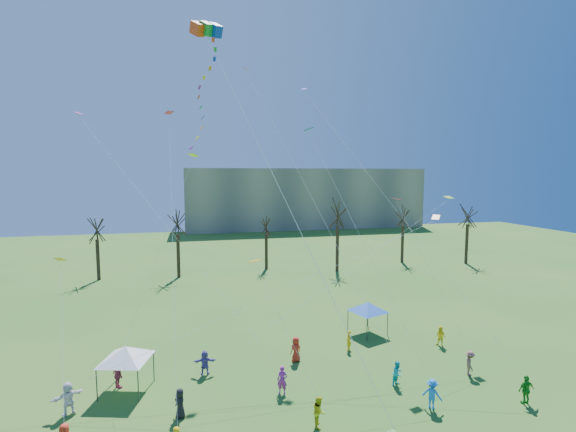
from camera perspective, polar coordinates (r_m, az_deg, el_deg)
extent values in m
cube|color=gray|center=(103.70, 2.38, 2.57)|extent=(60.00, 14.00, 15.00)
cylinder|color=black|center=(56.86, -25.40, -5.65)|extent=(0.44, 0.44, 5.24)
cylinder|color=black|center=(54.58, -15.33, -5.51)|extent=(0.44, 0.44, 5.69)
cylinder|color=black|center=(57.44, -3.10, -5.10)|extent=(0.44, 0.44, 5.00)
cylinder|color=black|center=(56.37, 7.03, -4.62)|extent=(0.44, 0.44, 6.40)
cylinder|color=black|center=(64.16, 15.96, -3.83)|extent=(0.44, 0.44, 5.73)
cylinder|color=black|center=(66.58, 24.06, -3.65)|extent=(0.44, 0.44, 6.01)
cube|color=#F14011|center=(28.60, -12.77, 24.53)|extent=(1.04, 1.28, 1.17)
cube|color=#13922C|center=(28.62, -11.57, 24.55)|extent=(1.04, 1.28, 1.17)
cube|color=#0E35B2|center=(28.64, -10.36, 24.55)|extent=(1.04, 1.28, 1.17)
cylinder|color=white|center=(21.55, -0.47, 2.42)|extent=(0.02, 0.02, 24.23)
cylinder|color=#3F3F44|center=(28.09, -25.56, -20.91)|extent=(0.08, 0.08, 2.01)
cylinder|color=#3F3F44|center=(27.11, -20.54, -21.72)|extent=(0.08, 0.08, 2.01)
cylinder|color=#3F3F44|center=(30.09, -23.26, -18.95)|extent=(0.08, 0.08, 2.01)
cylinder|color=#3F3F44|center=(29.18, -18.56, -19.59)|extent=(0.08, 0.08, 2.01)
pyramid|color=white|center=(27.99, -22.10, -17.62)|extent=(3.70, 3.70, 0.86)
cylinder|color=#3F3F44|center=(34.29, 11.16, -15.55)|extent=(0.08, 0.08, 1.89)
cylinder|color=#3F3F44|center=(35.84, 13.97, -14.65)|extent=(0.08, 0.08, 1.89)
cylinder|color=#3F3F44|center=(35.90, 8.51, -14.50)|extent=(0.08, 0.08, 1.89)
cylinder|color=#3F3F44|center=(37.39, 11.31, -13.71)|extent=(0.08, 0.08, 1.89)
pyramid|color=blue|center=(35.39, 11.28, -12.54)|extent=(3.40, 3.40, 0.81)
imported|color=#CECA15|center=(23.85, 4.44, -25.94)|extent=(0.80, 0.93, 1.65)
imported|color=blue|center=(26.50, 19.82, -22.71)|extent=(1.24, 1.26, 1.74)
imported|color=#1E891F|center=(29.13, 30.77, -20.47)|extent=(1.02, 0.44, 1.73)
imported|color=white|center=(27.59, -28.80, -21.74)|extent=(1.75, 1.40, 1.86)
imported|color=black|center=(25.18, -15.10, -24.31)|extent=(0.80, 0.95, 1.64)
imported|color=#A32892|center=(26.53, -0.82, -22.31)|extent=(0.75, 0.66, 1.74)
imported|color=#0DB0C0|center=(28.33, 15.33, -20.76)|extent=(0.97, 0.90, 1.59)
imported|color=#8B564B|center=(31.06, 24.46, -18.53)|extent=(1.03, 1.25, 1.68)
imported|color=#C3416B|center=(29.14, -23.06, -20.12)|extent=(0.95, 1.04, 1.71)
imported|color=#634FAB|center=(29.23, -11.75, -19.73)|extent=(1.56, 0.59, 1.65)
imported|color=red|center=(30.39, 1.12, -18.43)|extent=(1.03, 0.87, 1.79)
imported|color=#FFB10D|center=(32.46, 8.61, -17.09)|extent=(0.61, 0.68, 1.56)
imported|color=yellow|center=(34.91, 20.91, -15.71)|extent=(0.94, 0.97, 1.58)
cube|color=yellow|center=(27.17, -29.65, -5.40)|extent=(0.53, 0.62, 0.29)
cylinder|color=white|center=(25.20, -29.46, -14.67)|extent=(0.01, 0.01, 9.04)
cube|color=#E9264C|center=(32.23, -16.55, 13.92)|extent=(0.78, 0.84, 0.16)
cylinder|color=white|center=(25.36, -16.12, -2.81)|extent=(0.01, 0.01, 21.27)
cube|color=#FFB11A|center=(23.25, -4.64, -6.40)|extent=(0.93, 0.89, 0.20)
cylinder|color=white|center=(23.06, -0.27, -15.80)|extent=(0.01, 0.01, 8.01)
cube|color=#1678A9|center=(31.02, 2.97, 12.25)|extent=(0.86, 0.76, 0.28)
cylinder|color=white|center=(27.11, 10.49, -3.40)|extent=(0.01, 0.01, 18.84)
cube|color=#2A3FF1|center=(38.44, 2.32, 17.60)|extent=(0.78, 0.80, 0.25)
cylinder|color=white|center=(31.00, 14.43, 1.73)|extent=(0.01, 0.01, 27.78)
cube|color=#D4491A|center=(28.02, 20.29, -0.17)|extent=(0.72, 0.73, 0.29)
cylinder|color=white|center=(24.89, -3.09, -11.52)|extent=(0.01, 0.01, 24.29)
cube|color=#A7E235|center=(36.01, 21.87, 2.49)|extent=(0.58, 0.76, 0.18)
cylinder|color=white|center=(28.30, 7.62, -8.46)|extent=(0.01, 0.01, 25.01)
cube|color=#A72F95|center=(36.57, -27.68, 12.82)|extent=(0.86, 0.83, 0.26)
cylinder|color=white|center=(29.30, -16.79, -1.49)|extent=(0.01, 0.01, 24.80)
cube|color=orange|center=(38.97, -6.02, 20.09)|extent=(0.70, 0.66, 0.35)
cylinder|color=white|center=(31.05, 2.92, 3.55)|extent=(0.01, 0.01, 27.29)
cube|color=#DD2475|center=(31.12, 15.20, 2.38)|extent=(0.72, 0.58, 0.18)
cylinder|color=white|center=(30.42, 19.72, -7.67)|extent=(0.01, 0.01, 11.55)
cube|color=#D8FF1A|center=(27.34, -13.32, 8.43)|extent=(0.76, 0.81, 0.20)
cylinder|color=white|center=(27.22, -18.23, -5.87)|extent=(0.01, 0.01, 13.98)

